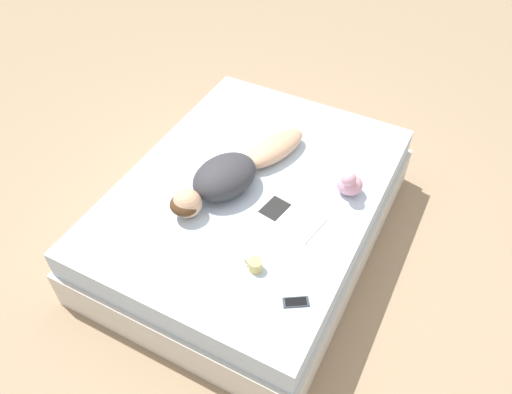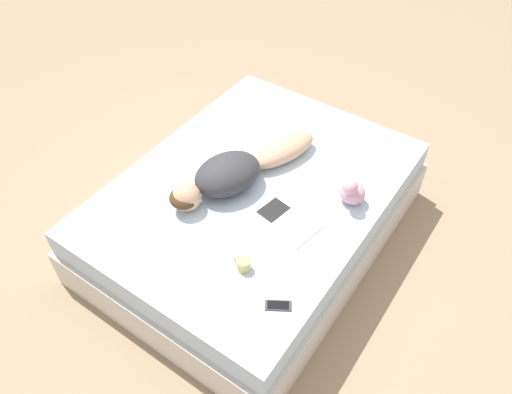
{
  "view_description": "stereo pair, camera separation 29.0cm",
  "coord_description": "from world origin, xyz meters",
  "px_view_note": "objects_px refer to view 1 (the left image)",
  "views": [
    {
      "loc": [
        -1.16,
        2.15,
        2.95
      ],
      "look_at": [
        -0.1,
        0.13,
        0.58
      ],
      "focal_mm": 35.0,
      "sensor_mm": 36.0,
      "label": 1
    },
    {
      "loc": [
        -1.41,
        2.0,
        2.95
      ],
      "look_at": [
        -0.1,
        0.13,
        0.58
      ],
      "focal_mm": 35.0,
      "sensor_mm": 36.0,
      "label": 2
    }
  ],
  "objects_px": {
    "person": "(233,173)",
    "cell_phone": "(296,302)",
    "coffee_mug": "(255,265)",
    "open_magazine": "(288,216)"
  },
  "relations": [
    {
      "from": "person",
      "to": "cell_phone",
      "type": "relative_size",
      "value": 7.54
    },
    {
      "from": "open_magazine",
      "to": "coffee_mug",
      "type": "relative_size",
      "value": 4.15
    },
    {
      "from": "open_magazine",
      "to": "cell_phone",
      "type": "relative_size",
      "value": 2.96
    },
    {
      "from": "person",
      "to": "coffee_mug",
      "type": "height_order",
      "value": "person"
    },
    {
      "from": "open_magazine",
      "to": "coffee_mug",
      "type": "distance_m",
      "value": 0.47
    },
    {
      "from": "open_magazine",
      "to": "cell_phone",
      "type": "xyz_separation_m",
      "value": [
        -0.31,
        0.57,
        0.0
      ]
    },
    {
      "from": "person",
      "to": "cell_phone",
      "type": "bearing_deg",
      "value": 157.06
    },
    {
      "from": "cell_phone",
      "to": "open_magazine",
      "type": "bearing_deg",
      "value": -2.95
    },
    {
      "from": "person",
      "to": "open_magazine",
      "type": "height_order",
      "value": "person"
    },
    {
      "from": "person",
      "to": "cell_phone",
      "type": "height_order",
      "value": "person"
    }
  ]
}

